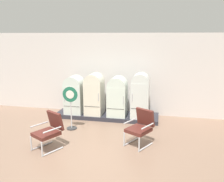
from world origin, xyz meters
TOP-DOWN VIEW (x-y plane):
  - ground at (0.00, 0.00)m, footprint 12.00×10.00m
  - back_wall at (0.00, 3.66)m, footprint 11.76×0.12m
  - display_plinth at (0.00, 3.02)m, footprint 3.64×0.95m
  - refrigerator_0 at (-1.16, 2.89)m, footprint 0.63×0.63m
  - refrigerator_1 at (-0.43, 2.93)m, footprint 0.60×0.70m
  - refrigerator_2 at (0.40, 2.91)m, footprint 0.64×0.67m
  - refrigerator_3 at (1.18, 2.93)m, footprint 0.58×0.71m
  - armchair_left at (-0.93, 0.40)m, footprint 0.81×0.87m
  - armchair_right at (1.36, 1.11)m, footprint 0.81×0.87m
  - sign_stand at (-0.86, 1.75)m, footprint 0.47×0.32m

SIDE VIEW (x-z plane):
  - ground at x=0.00m, z-range -0.05..0.00m
  - display_plinth at x=0.00m, z-range 0.00..0.14m
  - armchair_left at x=-0.93m, z-range 0.04..0.99m
  - armchair_right at x=1.36m, z-range 0.04..0.99m
  - sign_stand at x=-0.86m, z-range -0.01..1.35m
  - refrigerator_0 at x=-1.16m, z-range 0.17..1.53m
  - refrigerator_2 at x=0.40m, z-range 0.17..1.55m
  - refrigerator_1 at x=-0.43m, z-range 0.18..1.64m
  - refrigerator_3 at x=1.18m, z-range 0.19..1.71m
  - back_wall at x=0.00m, z-range 0.01..2.98m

